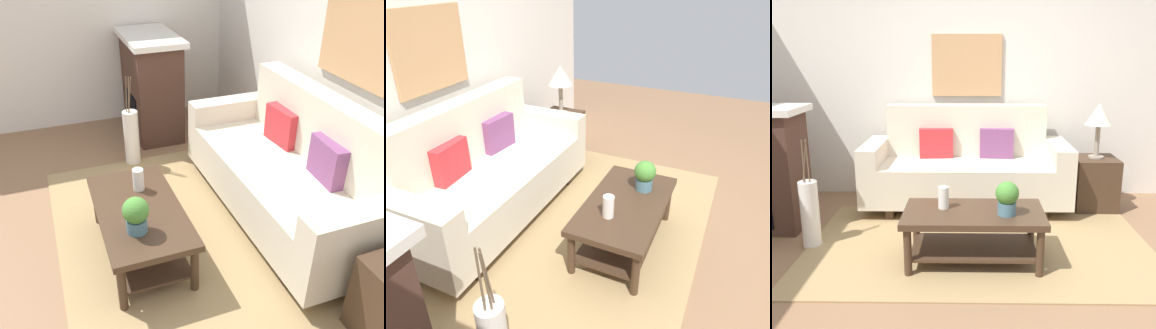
% 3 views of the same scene
% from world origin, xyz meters
% --- Properties ---
extents(ground_plane, '(9.33, 9.33, 0.00)m').
position_xyz_m(ground_plane, '(0.00, 0.00, 0.00)').
color(ground_plane, '#8C6647').
extents(wall_back, '(5.33, 0.10, 2.70)m').
position_xyz_m(wall_back, '(0.00, 2.01, 1.35)').
color(wall_back, silver).
rests_on(wall_back, ground_plane).
extents(area_rug, '(2.95, 1.85, 0.01)m').
position_xyz_m(area_rug, '(0.00, 0.50, 0.01)').
color(area_rug, '#A38456').
rests_on(area_rug, ground_plane).
extents(couch, '(2.13, 0.84, 1.08)m').
position_xyz_m(couch, '(-0.12, 1.47, 0.43)').
color(couch, beige).
rests_on(couch, ground_plane).
extents(throw_pillow_crimson, '(0.37, 0.15, 0.32)m').
position_xyz_m(throw_pillow_crimson, '(-0.45, 1.60, 0.68)').
color(throw_pillow_crimson, red).
rests_on(throw_pillow_crimson, couch).
extents(throw_pillow_plum, '(0.37, 0.15, 0.32)m').
position_xyz_m(throw_pillow_plum, '(0.21, 1.60, 0.68)').
color(throw_pillow_plum, '#7A4270').
rests_on(throw_pillow_plum, couch).
extents(coffee_table, '(1.10, 0.60, 0.43)m').
position_xyz_m(coffee_table, '(-0.05, 0.19, 0.31)').
color(coffee_table, '#422D1E').
rests_on(coffee_table, ground_plane).
extents(tabletop_vase, '(0.09, 0.09, 0.18)m').
position_xyz_m(tabletop_vase, '(-0.29, 0.25, 0.52)').
color(tabletop_vase, white).
rests_on(tabletop_vase, coffee_table).
extents(potted_plant_tabletop, '(0.18, 0.18, 0.26)m').
position_xyz_m(potted_plant_tabletop, '(0.20, 0.12, 0.57)').
color(potted_plant_tabletop, slate).
rests_on(potted_plant_tabletop, coffee_table).
extents(side_table, '(0.44, 0.44, 0.56)m').
position_xyz_m(side_table, '(1.24, 1.44, 0.28)').
color(side_table, '#422D1E').
rests_on(side_table, ground_plane).
extents(table_lamp, '(0.28, 0.28, 0.57)m').
position_xyz_m(table_lamp, '(1.24, 1.44, 0.99)').
color(table_lamp, gray).
rests_on(table_lamp, side_table).
extents(floor_vase, '(0.16, 0.16, 0.58)m').
position_xyz_m(floor_vase, '(-1.45, 0.46, 0.29)').
color(floor_vase, white).
rests_on(floor_vase, ground_plane).
extents(floor_vase_branch_a, '(0.03, 0.04, 0.36)m').
position_xyz_m(floor_vase_branch_a, '(-1.43, 0.46, 0.76)').
color(floor_vase_branch_a, brown).
rests_on(floor_vase_branch_a, floor_vase).
extents(floor_vase_branch_b, '(0.05, 0.05, 0.36)m').
position_xyz_m(floor_vase_branch_b, '(-1.46, 0.48, 0.76)').
color(floor_vase_branch_b, brown).
rests_on(floor_vase_branch_b, floor_vase).
extents(floor_vase_branch_c, '(0.01, 0.03, 0.36)m').
position_xyz_m(floor_vase_branch_c, '(-1.46, 0.44, 0.76)').
color(floor_vase_branch_c, brown).
rests_on(floor_vase_branch_c, floor_vase).
extents(framed_painting, '(0.78, 0.03, 0.68)m').
position_xyz_m(framed_painting, '(-0.12, 1.94, 1.49)').
color(framed_painting, tan).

